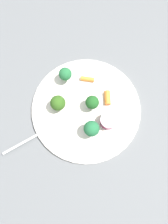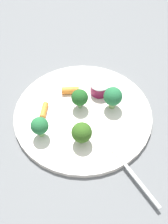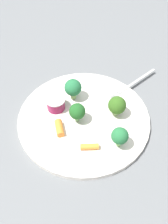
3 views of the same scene
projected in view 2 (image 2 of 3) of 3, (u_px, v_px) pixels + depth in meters
The scene contains 10 objects.
ground_plane at pixel (83, 115), 0.66m from camera, with size 2.40×2.40×0.00m, color slate.
plate at pixel (83, 114), 0.66m from camera, with size 0.32×0.32×0.01m, color silver.
sauce_cup at pixel (100, 88), 0.68m from camera, with size 0.05×0.05×0.03m.
broccoli_floret_0 at pixel (82, 133), 0.58m from camera, with size 0.04×0.04×0.05m.
broccoli_floret_1 at pixel (113, 97), 0.64m from camera, with size 0.04×0.04×0.06m.
broccoli_floret_2 at pixel (80, 98), 0.64m from camera, with size 0.04×0.04×0.05m.
broccoli_floret_3 at pixel (40, 126), 0.59m from camera, with size 0.04×0.04×0.05m.
carrot_stick_0 at pixel (70, 90), 0.68m from camera, with size 0.02×0.02×0.04m, color orange.
carrot_stick_1 at pixel (44, 110), 0.65m from camera, with size 0.01×0.01×0.04m, color orange.
fork at pixel (130, 171), 0.56m from camera, with size 0.13×0.12×0.00m.
Camera 2 is at (-0.40, -0.07, 0.52)m, focal length 45.45 mm.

